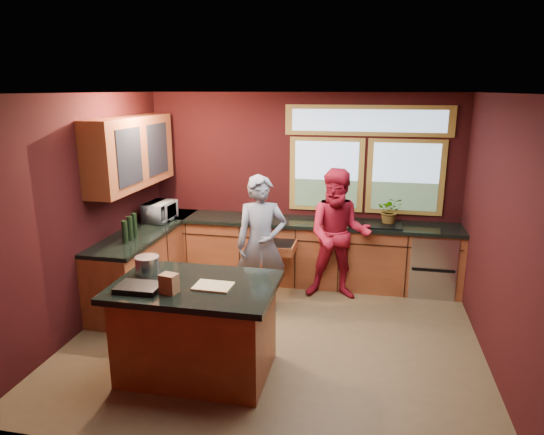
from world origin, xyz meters
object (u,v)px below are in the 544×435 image
(island, at_px, (197,328))
(person_grey, at_px, (261,244))
(stock_pot, at_px, (148,265))
(person_red, at_px, (339,235))
(cutting_board, at_px, (213,286))

(island, distance_m, person_grey, 1.61)
(island, height_order, stock_pot, stock_pot)
(island, distance_m, stock_pot, 0.80)
(person_grey, bearing_deg, stock_pot, -138.54)
(person_red, height_order, cutting_board, person_red)
(island, bearing_deg, stock_pot, 164.74)
(stock_pot, bearing_deg, person_grey, 58.33)
(cutting_board, relative_size, stock_pot, 1.46)
(cutting_board, distance_m, stock_pot, 0.78)
(person_red, distance_m, cutting_board, 2.38)
(person_red, bearing_deg, island, -122.85)
(island, distance_m, person_red, 2.46)
(cutting_board, bearing_deg, island, 165.96)
(person_grey, relative_size, person_red, 0.99)
(person_grey, bearing_deg, island, -118.08)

